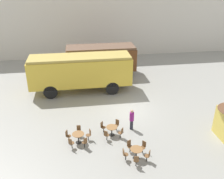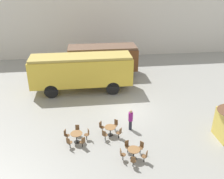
{
  "view_description": "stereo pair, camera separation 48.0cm",
  "coord_description": "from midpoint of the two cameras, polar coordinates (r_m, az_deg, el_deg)",
  "views": [
    {
      "loc": [
        -4.22,
        -18.54,
        11.01
      ],
      "look_at": [
        -1.31,
        1.0,
        1.6
      ],
      "focal_mm": 40.0,
      "sensor_mm": 36.0,
      "label": 1
    },
    {
      "loc": [
        -3.74,
        -18.61,
        11.01
      ],
      "look_at": [
        -1.31,
        1.0,
        1.6
      ],
      "focal_mm": 40.0,
      "sensor_mm": 36.0,
      "label": 2
    }
  ],
  "objects": [
    {
      "name": "cafe_chair_7",
      "position": [
        15.95,
        5.76,
        -15.88
      ],
      "size": [
        0.36,
        0.38,
        0.87
      ],
      "rotation": [
        0.0,
        0.0,
        7.61
      ],
      "color": "black",
      "rests_on": "ground_plane"
    },
    {
      "name": "cafe_chair_9",
      "position": [
        17.04,
        7.47,
        -12.84
      ],
      "size": [
        0.41,
        0.4,
        0.87
      ],
      "rotation": [
        0.0,
        0.0,
        10.12
      ],
      "color": "black",
      "rests_on": "ground_plane"
    },
    {
      "name": "cafe_chair_8",
      "position": [
        16.38,
        8.49,
        -14.76
      ],
      "size": [
        0.4,
        0.39,
        0.87
      ],
      "rotation": [
        0.0,
        0.0,
        8.87
      ],
      "color": "black",
      "rests_on": "ground_plane"
    },
    {
      "name": "cafe_chair_3",
      "position": [
        18.62,
        -7.19,
        -9.1
      ],
      "size": [
        0.36,
        0.36,
        0.87
      ],
      "rotation": [
        0.0,
        0.0,
        10.93
      ],
      "color": "black",
      "rests_on": "ground_plane"
    },
    {
      "name": "backdrop_wall",
      "position": [
        34.94,
        -0.42,
        14.73
      ],
      "size": [
        44.0,
        0.15,
        9.0
      ],
      "color": "silver",
      "rests_on": "ground_plane"
    },
    {
      "name": "cafe_table_near",
      "position": [
        17.93,
        -7.35,
        -10.34
      ],
      "size": [
        0.85,
        0.85,
        0.75
      ],
      "color": "black",
      "rests_on": "ground_plane"
    },
    {
      "name": "cafe_chair_2",
      "position": [
        18.13,
        -4.87,
        -10.04
      ],
      "size": [
        0.38,
        0.36,
        0.87
      ],
      "rotation": [
        0.0,
        0.0,
        9.67
      ],
      "color": "black",
      "rests_on": "ground_plane"
    },
    {
      "name": "cafe_table_far",
      "position": [
        18.5,
        0.35,
        -8.98
      ],
      "size": [
        0.82,
        0.82,
        0.7
      ],
      "color": "black",
      "rests_on": "ground_plane"
    },
    {
      "name": "cafe_chair_6",
      "position": [
        16.37,
        3.14,
        -14.49
      ],
      "size": [
        0.36,
        0.36,
        0.87
      ],
      "rotation": [
        0.0,
        0.0,
        6.35
      ],
      "color": "black",
      "rests_on": "ground_plane"
    },
    {
      "name": "cafe_chair_4",
      "position": [
        18.25,
        -9.69,
        -10.09
      ],
      "size": [
        0.39,
        0.38,
        0.87
      ],
      "rotation": [
        0.0,
        0.0,
        12.19
      ],
      "color": "black",
      "rests_on": "ground_plane"
    },
    {
      "name": "cafe_chair_5",
      "position": [
        17.04,
        4.33,
        -12.68
      ],
      "size": [
        0.38,
        0.39,
        0.87
      ],
      "rotation": [
        0.0,
        0.0,
        5.1
      ],
      "color": "black",
      "rests_on": "ground_plane"
    },
    {
      "name": "cafe_chair_1",
      "position": [
        17.43,
        -5.9,
        -11.75
      ],
      "size": [
        0.39,
        0.4,
        0.87
      ],
      "rotation": [
        0.0,
        0.0,
        8.42
      ],
      "color": "black",
      "rests_on": "ground_plane"
    },
    {
      "name": "passenger_coach_vintage",
      "position": [
        24.61,
        -6.44,
        4.47
      ],
      "size": [
        9.83,
        2.66,
        3.71
      ],
      "color": "gold",
      "rests_on": "ground_plane"
    },
    {
      "name": "cafe_chair_13",
      "position": [
        17.98,
        -0.94,
        -10.28
      ],
      "size": [
        0.4,
        0.4,
        0.87
      ],
      "rotation": [
        0.0,
        0.0,
        13.47
      ],
      "color": "black",
      "rests_on": "ground_plane"
    },
    {
      "name": "cafe_chair_0",
      "position": [
        17.5,
        -9.02,
        -11.78
      ],
      "size": [
        0.4,
        0.41,
        0.87
      ],
      "rotation": [
        0.0,
        0.0,
        7.16
      ],
      "color": "black",
      "rests_on": "ground_plane"
    },
    {
      "name": "cafe_chair_11",
      "position": [
        19.09,
        1.55,
        -7.93
      ],
      "size": [
        0.4,
        0.4,
        0.87
      ],
      "rotation": [
        0.0,
        0.0,
        10.33
      ],
      "color": "black",
      "rests_on": "ground_plane"
    },
    {
      "name": "cafe_table_mid",
      "position": [
        16.5,
        5.85,
        -13.93
      ],
      "size": [
        0.81,
        0.81,
        0.75
      ],
      "color": "black",
      "rests_on": "ground_plane"
    },
    {
      "name": "visitor_person",
      "position": [
        18.98,
        4.99,
        -6.74
      ],
      "size": [
        0.34,
        0.34,
        1.7
      ],
      "color": "#262633",
      "rests_on": "ground_plane"
    },
    {
      "name": "cafe_chair_12",
      "position": [
        18.86,
        -1.72,
        -8.38
      ],
      "size": [
        0.4,
        0.4,
        0.87
      ],
      "rotation": [
        0.0,
        0.0,
        11.9
      ],
      "color": "black",
      "rests_on": "ground_plane"
    },
    {
      "name": "passenger_coach_wooden",
      "position": [
        28.57,
        -1.7,
        7.22
      ],
      "size": [
        7.73,
        2.8,
        3.44
      ],
      "color": "brown",
      "rests_on": "ground_plane"
    },
    {
      "name": "ground_plane",
      "position": [
        21.96,
        4.36,
        -4.71
      ],
      "size": [
        80.0,
        80.0,
        0.0
      ],
      "primitive_type": "plane",
      "color": "gray"
    },
    {
      "name": "cafe_chair_10",
      "position": [
        18.21,
        2.49,
        -9.78
      ],
      "size": [
        0.4,
        0.4,
        0.87
      ],
      "rotation": [
        0.0,
        0.0,
        8.76
      ],
      "color": "black",
      "rests_on": "ground_plane"
    }
  ]
}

